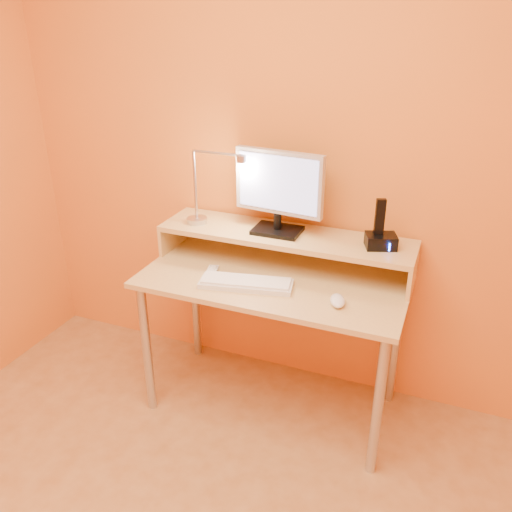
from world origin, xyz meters
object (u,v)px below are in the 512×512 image
at_px(remote_control, 210,275).
at_px(phone_dock, 381,241).
at_px(monitor_panel, 279,182).
at_px(keyboard, 246,284).
at_px(lamp_base, 197,220).
at_px(mouse, 338,301).

bearing_deg(remote_control, phone_dock, 5.65).
relative_size(monitor_panel, keyboard, 1.04).
bearing_deg(lamp_base, phone_dock, 1.94).
distance_m(phone_dock, keyboard, 0.62).
distance_m(lamp_base, keyboard, 0.46).
relative_size(phone_dock, remote_control, 0.77).
bearing_deg(keyboard, lamp_base, 134.73).
height_order(lamp_base, keyboard, lamp_base).
bearing_deg(lamp_base, monitor_panel, 5.62).
relative_size(lamp_base, keyboard, 0.25).
xyz_separation_m(monitor_panel, lamp_base, (-0.41, -0.04, -0.23)).
height_order(phone_dock, keyboard, phone_dock).
height_order(lamp_base, remote_control, lamp_base).
relative_size(mouse, remote_control, 0.64).
xyz_separation_m(phone_dock, mouse, (-0.11, -0.28, -0.17)).
height_order(monitor_panel, keyboard, monitor_panel).
xyz_separation_m(lamp_base, keyboard, (0.36, -0.24, -0.16)).
distance_m(monitor_panel, phone_dock, 0.52).
bearing_deg(keyboard, monitor_panel, 69.38).
bearing_deg(monitor_panel, lamp_base, -168.09).
xyz_separation_m(phone_dock, keyboard, (-0.52, -0.27, -0.18)).
relative_size(monitor_panel, phone_dock, 3.27).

